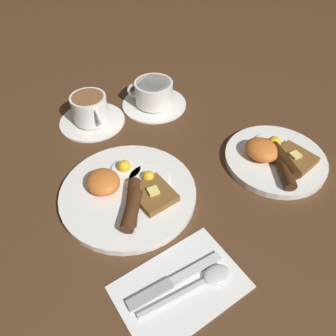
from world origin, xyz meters
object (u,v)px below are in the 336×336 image
Objects in this scene: breakfast_plate_near at (128,192)px; breakfast_plate_far at (275,157)px; knife at (171,283)px; teacup_near at (91,112)px; spoon at (207,279)px; teacup_far at (154,96)px.

breakfast_plate_near is 0.33m from breakfast_plate_far.
breakfast_plate_near is 0.20m from knife.
breakfast_plate_far is (0.10, 0.31, 0.00)m from breakfast_plate_near.
breakfast_plate_far reaches higher than breakfast_plate_near.
spoon is (0.49, -0.03, -0.02)m from teacup_near.
spoon is (0.03, 0.05, 0.00)m from knife.
breakfast_plate_near is 0.27m from teacup_near.
breakfast_plate_far is 1.35× the size of teacup_near.
breakfast_plate_near is at bearing -41.93° from teacup_far.
teacup_near is (-0.26, 0.04, 0.02)m from breakfast_plate_near.
breakfast_plate_far is 1.34× the size of spoon.
breakfast_plate_near reaches higher than knife.
teacup_near reaches higher than knife.
breakfast_plate_far is at bearing 36.71° from teacup_near.
breakfast_plate_near is 1.23× the size of breakfast_plate_far.
spoon is (0.23, 0.02, -0.00)m from breakfast_plate_near.
breakfast_plate_far is 0.45m from teacup_near.
breakfast_plate_near is 1.64× the size of spoon.
breakfast_plate_far is 1.27× the size of knife.
breakfast_plate_near is 0.32m from teacup_far.
teacup_far is 0.98× the size of knife.
breakfast_plate_far is at bearing 16.58° from teacup_far.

